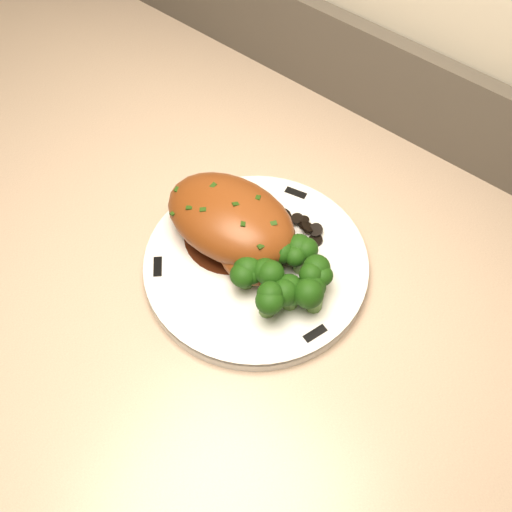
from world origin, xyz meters
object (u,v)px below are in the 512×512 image
Objects in this scene: chicken_breast at (233,224)px; counter at (309,486)px; broccoli_florets at (282,274)px; plate at (256,265)px.

counter is at bearing -18.46° from chicken_breast.
chicken_breast is (-0.17, 0.05, 0.47)m from counter.
broccoli_florets is at bearing -13.91° from chicken_breast.
counter reaches higher than plate.
plate is 0.05m from chicken_breast.
chicken_breast reaches higher than plate.
broccoli_florets is at bearing -11.07° from plate.
counter is 0.50m from chicken_breast.
counter is at bearing -19.06° from broccoli_florets.
broccoli_florets is (-0.10, 0.03, 0.46)m from counter.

